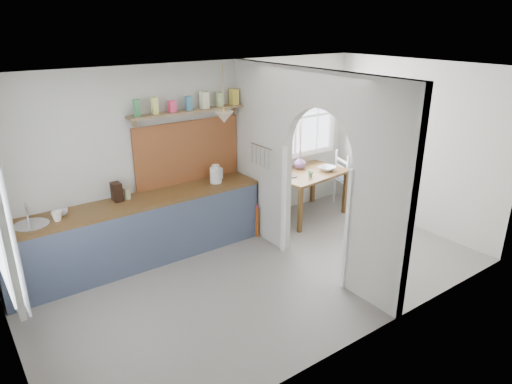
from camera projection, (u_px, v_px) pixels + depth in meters
floor at (264, 275)px, 5.97m from camera, size 5.80×3.20×0.01m
ceiling at (266, 71)px, 5.05m from camera, size 5.80×3.20×0.01m
walls at (265, 182)px, 5.51m from camera, size 5.81×3.21×2.60m
partition at (306, 159)px, 5.88m from camera, size 0.12×3.20×2.60m
nook_window at (296, 118)px, 7.57m from camera, size 1.76×0.10×1.30m
counter at (140, 230)px, 6.20m from camera, size 3.50×0.60×0.90m
sink at (31, 225)px, 5.31m from camera, size 0.40×0.40×0.02m
backsplash at (188, 152)px, 6.57m from camera, size 1.65×0.03×0.90m
shelf at (189, 108)px, 6.28m from camera, size 1.75×0.20×0.21m
pendant_lamp at (224, 117)px, 6.26m from camera, size 0.26×0.26×0.16m
utensil_rail at (262, 146)px, 6.47m from camera, size 0.02×0.50×0.02m
dining_table at (307, 194)px, 7.65m from camera, size 1.34×0.98×0.78m
chair_left at (268, 204)px, 7.13m from camera, size 0.42×0.42×0.87m
chair_right at (351, 179)px, 8.09m from camera, size 0.56×0.56×0.98m
kettle at (216, 174)px, 6.63m from camera, size 0.23×0.19×0.27m
mug_a at (57, 216)px, 5.39m from camera, size 0.16×0.16×0.12m
mug_b at (62, 211)px, 5.55m from camera, size 0.15×0.15×0.10m
knife_block at (117, 192)px, 5.97m from camera, size 0.12×0.16×0.25m
jar at (127, 193)px, 6.05m from camera, size 0.12×0.12×0.15m
towel_magenta at (257, 221)px, 6.93m from camera, size 0.02×0.03×0.52m
towel_orange at (257, 222)px, 6.93m from camera, size 0.02×0.03×0.48m
bowl at (327, 168)px, 7.58m from camera, size 0.31×0.31×0.07m
table_cup at (310, 174)px, 7.27m from camera, size 0.12×0.12×0.09m
plate at (291, 176)px, 7.29m from camera, size 0.23×0.23×0.02m
vase at (300, 162)px, 7.65m from camera, size 0.26×0.26×0.22m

